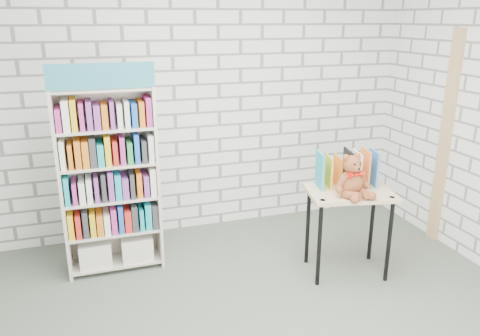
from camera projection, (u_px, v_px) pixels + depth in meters
name	position (u px, v px, depth m)	size (l,w,h in m)	color
ground	(265.00, 336.00, 3.37)	(4.50, 4.50, 0.00)	#4D5648
room_shell	(270.00, 88.00, 2.82)	(4.52, 4.02, 2.81)	silver
bookshelf	(110.00, 180.00, 4.06)	(0.83, 0.32, 1.85)	beige
display_table	(349.00, 203.00, 4.03)	(0.81, 0.63, 0.77)	tan
table_books	(347.00, 170.00, 4.07)	(0.54, 0.32, 0.30)	teal
teddy_bear	(352.00, 179.00, 3.85)	(0.33, 0.31, 0.36)	brown
door_trim	(445.00, 140.00, 4.56)	(0.05, 0.12, 2.10)	tan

